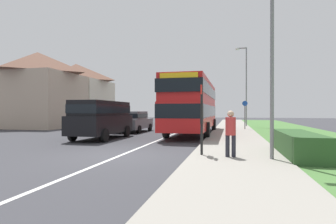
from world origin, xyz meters
TOP-DOWN VIEW (x-y plane):
  - ground_plane at (0.00, 0.00)m, footprint 120.00×120.00m
  - lane_marking_centre at (0.00, 8.00)m, footprint 0.14×60.00m
  - pavement_near_side at (4.20, 6.00)m, footprint 3.20×68.00m
  - grass_verge_seaward at (8.50, 6.00)m, footprint 6.00×68.00m
  - roadside_hedge at (6.30, 0.89)m, footprint 1.10×3.98m
  - double_decker_bus at (1.37, 9.76)m, footprint 2.80×11.18m
  - parked_van_black at (-3.47, 5.30)m, footprint 2.11×5.03m
  - parked_car_grey at (-3.47, 10.65)m, footprint 1.99×4.41m
  - pedestrian_at_stop at (3.99, -0.16)m, footprint 0.34×0.34m
  - bus_stop_sign at (3.00, 0.10)m, footprint 0.09×0.52m
  - cycle_route_sign at (5.16, 14.29)m, footprint 0.44×0.08m
  - street_lamp_near at (5.18, -0.22)m, footprint 1.14×0.20m
  - street_lamp_mid at (5.44, 19.14)m, footprint 1.14×0.20m
  - house_terrace_far_side at (-15.05, 17.57)m, footprint 7.57×13.70m

SIDE VIEW (x-z plane):
  - ground_plane at x=0.00m, z-range 0.00..0.00m
  - lane_marking_centre at x=0.00m, z-range 0.00..0.01m
  - grass_verge_seaward at x=8.50m, z-range 0.00..0.08m
  - pavement_near_side at x=4.20m, z-range 0.00..0.12m
  - roadside_hedge at x=6.30m, z-range 0.00..0.90m
  - parked_car_grey at x=-3.47m, z-range 0.08..1.71m
  - pedestrian_at_stop at x=3.99m, z-range 0.14..1.81m
  - parked_van_black at x=-3.47m, z-range 0.21..2.44m
  - cycle_route_sign at x=5.16m, z-range 0.17..2.69m
  - bus_stop_sign at x=3.00m, z-range 0.24..2.84m
  - double_decker_bus at x=1.37m, z-range 0.29..3.99m
  - house_terrace_far_side at x=-15.05m, z-range 0.00..7.61m
  - street_lamp_near at x=5.18m, z-range 0.55..8.39m
  - street_lamp_mid at x=5.44m, z-range 0.56..8.69m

